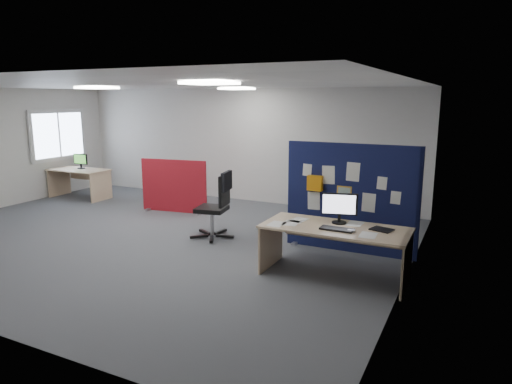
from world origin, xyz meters
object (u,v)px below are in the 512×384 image
at_px(office_chair, 218,201).
at_px(red_divider, 174,186).
at_px(monitor_main, 340,207).
at_px(monitor_second, 81,161).
at_px(navy_divider, 350,198).
at_px(main_desk, 336,237).
at_px(second_desk, 80,176).

bearing_deg(office_chair, red_divider, 135.46).
bearing_deg(monitor_main, monitor_second, 148.81).
xyz_separation_m(monitor_main, red_divider, (-4.26, 1.89, -0.40)).
bearing_deg(office_chair, navy_divider, -2.74).
bearing_deg(navy_divider, monitor_main, -83.61).
height_order(main_desk, monitor_main, monitor_main).
xyz_separation_m(main_desk, red_divider, (-4.26, 2.05, -0.00)).
bearing_deg(office_chair, monitor_main, -25.87).
bearing_deg(monitor_main, main_desk, -102.05).
height_order(second_desk, monitor_second, monitor_second).
bearing_deg(red_divider, monitor_main, -31.93).
distance_m(monitor_main, office_chair, 2.48).
distance_m(navy_divider, monitor_second, 7.26).
relative_size(monitor_main, monitor_second, 1.20).
distance_m(red_divider, second_desk, 3.00).
bearing_deg(monitor_second, red_divider, -7.96).
relative_size(monitor_main, red_divider, 0.32).
height_order(monitor_second, office_chair, office_chair).
height_order(red_divider, monitor_second, red_divider).
height_order(second_desk, office_chair, office_chair).
bearing_deg(monitor_second, second_desk, -75.23).
bearing_deg(red_divider, main_desk, -33.71).
xyz_separation_m(main_desk, monitor_second, (-7.28, 2.28, 0.36)).
xyz_separation_m(main_desk, office_chair, (-2.39, 0.80, 0.11)).
height_order(monitor_main, office_chair, office_chair).
xyz_separation_m(navy_divider, office_chair, (-2.27, -0.33, -0.21)).
xyz_separation_m(navy_divider, monitor_main, (0.11, -0.96, 0.08)).
relative_size(main_desk, office_chair, 1.68).
bearing_deg(monitor_main, second_desk, 149.28).
relative_size(red_divider, monitor_second, 3.78).
relative_size(main_desk, monitor_main, 4.11).
distance_m(navy_divider, office_chair, 2.31).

